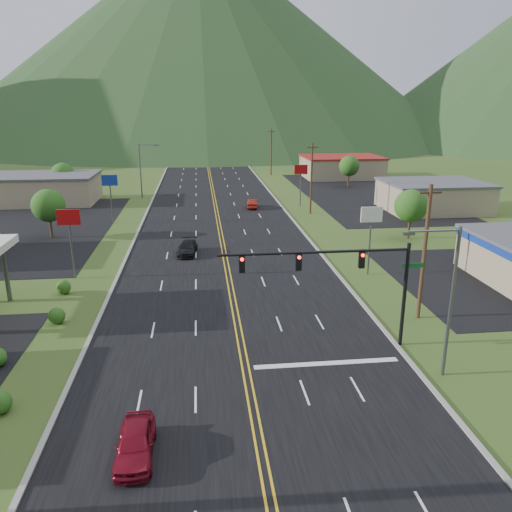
{
  "coord_description": "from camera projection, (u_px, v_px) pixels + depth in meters",
  "views": [
    {
      "loc": [
        -2.43,
        -14.67,
        15.37
      ],
      "look_at": [
        1.6,
        20.4,
        4.5
      ],
      "focal_mm": 35.0,
      "sensor_mm": 36.0,
      "label": 1
    }
  ],
  "objects": [
    {
      "name": "pole_sign_east_b",
      "position": [
        301.0,
        174.0,
        75.61
      ],
      "size": [
        2.0,
        0.18,
        6.4
      ],
      "color": "#59595E",
      "rests_on": "ground"
    },
    {
      "name": "car_red_near",
      "position": [
        135.0,
        443.0,
        22.42
      ],
      "size": [
        1.71,
        4.18,
        1.42
      ],
      "primitive_type": "imported",
      "rotation": [
        0.0,
        0.0,
        0.01
      ],
      "color": "maroon",
      "rests_on": "ground"
    },
    {
      "name": "pole_sign_west_a",
      "position": [
        69.0,
        224.0,
        44.19
      ],
      "size": [
        2.0,
        0.18,
        6.4
      ],
      "color": "#59595E",
      "rests_on": "ground"
    },
    {
      "name": "streetlight_west",
      "position": [
        142.0,
        167.0,
        82.38
      ],
      "size": [
        3.28,
        0.25,
        9.0
      ],
      "color": "#59595E",
      "rests_on": "ground"
    },
    {
      "name": "tree_west_a",
      "position": [
        48.0,
        206.0,
        58.12
      ],
      "size": [
        3.84,
        3.84,
        5.82
      ],
      "color": "#382314",
      "rests_on": "ground"
    },
    {
      "name": "traffic_signal",
      "position": [
        345.0,
        271.0,
        31.14
      ],
      "size": [
        13.1,
        0.43,
        7.0
      ],
      "color": "black",
      "rests_on": "ground"
    },
    {
      "name": "utility_pole_c",
      "position": [
        271.0,
        152.0,
        108.87
      ],
      "size": [
        1.6,
        0.28,
        10.0
      ],
      "color": "#382314",
      "rests_on": "ground"
    },
    {
      "name": "streetlight_east",
      "position": [
        447.0,
        293.0,
        27.9
      ],
      "size": [
        3.28,
        0.25,
        9.0
      ],
      "color": "#59595E",
      "rests_on": "ground"
    },
    {
      "name": "car_red_far",
      "position": [
        252.0,
        204.0,
        75.74
      ],
      "size": [
        1.92,
        4.21,
        1.34
      ],
      "primitive_type": "imported",
      "rotation": [
        0.0,
        0.0,
        3.01
      ],
      "color": "maroon",
      "rests_on": "ground"
    },
    {
      "name": "pole_sign_west_b",
      "position": [
        110.0,
        185.0,
        65.07
      ],
      "size": [
        2.0,
        0.18,
        6.4
      ],
      "color": "#59595E",
      "rests_on": "ground"
    },
    {
      "name": "building_east_mid",
      "position": [
        433.0,
        196.0,
        73.78
      ],
      "size": [
        14.4,
        11.4,
        4.3
      ],
      "color": "tan",
      "rests_on": "ground"
    },
    {
      "name": "utility_pole_d",
      "position": [
        252.0,
        139.0,
        146.85
      ],
      "size": [
        1.6,
        0.28,
        10.0
      ],
      "color": "#382314",
      "rests_on": "ground"
    },
    {
      "name": "building_west_far",
      "position": [
        38.0,
        188.0,
        79.56
      ],
      "size": [
        18.4,
        11.4,
        4.5
      ],
      "color": "tan",
      "rests_on": "ground"
    },
    {
      "name": "utility_pole_b",
      "position": [
        311.0,
        178.0,
        70.9
      ],
      "size": [
        1.6,
        0.28,
        10.0
      ],
      "color": "#382314",
      "rests_on": "ground"
    },
    {
      "name": "building_east_far",
      "position": [
        342.0,
        167.0,
        106.55
      ],
      "size": [
        16.4,
        12.4,
        4.5
      ],
      "color": "tan",
      "rests_on": "ground"
    },
    {
      "name": "tree_west_b",
      "position": [
        63.0,
        175.0,
        83.21
      ],
      "size": [
        3.84,
        3.84,
        5.82
      ],
      "color": "#382314",
      "rests_on": "ground"
    },
    {
      "name": "mountain_n",
      "position": [
        200.0,
        37.0,
        215.08
      ],
      "size": [
        220.0,
        220.0,
        85.0
      ],
      "primitive_type": "cone",
      "color": "#183518",
      "rests_on": "ground"
    },
    {
      "name": "tree_east_a",
      "position": [
        411.0,
        206.0,
        57.94
      ],
      "size": [
        3.84,
        3.84,
        5.82
      ],
      "color": "#382314",
      "rests_on": "ground"
    },
    {
      "name": "car_dark_mid",
      "position": [
        187.0,
        248.0,
        52.59
      ],
      "size": [
        2.3,
        4.7,
        1.32
      ],
      "primitive_type": "imported",
      "rotation": [
        0.0,
        0.0,
        -0.1
      ],
      "color": "black",
      "rests_on": "ground"
    },
    {
      "name": "utility_pole_a",
      "position": [
        424.0,
        252.0,
        35.77
      ],
      "size": [
        1.6,
        0.28,
        10.0
      ],
      "color": "#382314",
      "rests_on": "ground"
    },
    {
      "name": "pole_sign_east_a",
      "position": [
        371.0,
        222.0,
        45.23
      ],
      "size": [
        2.0,
        0.18,
        6.4
      ],
      "color": "#59595E",
      "rests_on": "ground"
    },
    {
      "name": "tree_east_b",
      "position": [
        349.0,
        166.0,
        94.46
      ],
      "size": [
        3.84,
        3.84,
        5.82
      ],
      "color": "#382314",
      "rests_on": "ground"
    }
  ]
}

